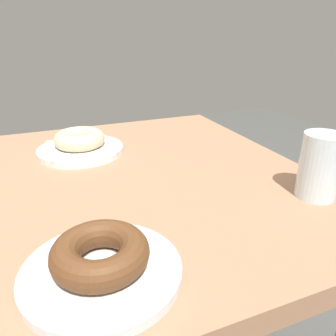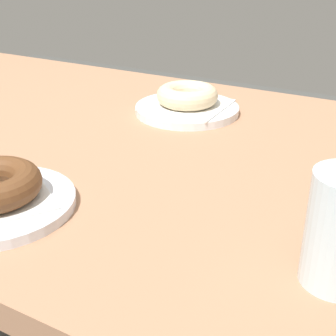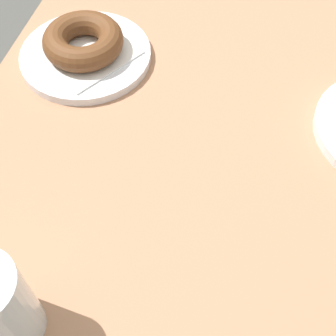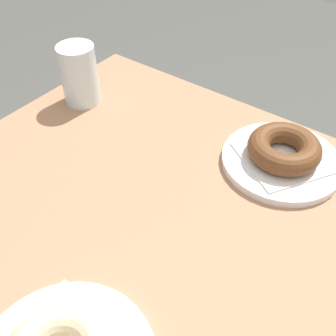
{
  "view_description": "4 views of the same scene",
  "coord_description": "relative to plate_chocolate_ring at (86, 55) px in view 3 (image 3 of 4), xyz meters",
  "views": [
    {
      "loc": [
        -0.09,
        0.61,
        1.03
      ],
      "look_at": [
        -0.31,
        0.08,
        0.78
      ],
      "focal_mm": 35.39,
      "sensor_mm": 36.0,
      "label": 1
    },
    {
      "loc": [
        -0.58,
        0.62,
        1.05
      ],
      "look_at": [
        -0.3,
        0.12,
        0.77
      ],
      "focal_mm": 50.49,
      "sensor_mm": 36.0,
      "label": 2
    },
    {
      "loc": [
        -0.64,
        0.02,
        1.23
      ],
      "look_at": [
        -0.33,
        0.1,
        0.77
      ],
      "focal_mm": 50.18,
      "sensor_mm": 36.0,
      "label": 3
    },
    {
      "loc": [
        0.01,
        -0.24,
        1.21
      ],
      "look_at": [
        -0.26,
        0.12,
        0.78
      ],
      "focal_mm": 43.56,
      "sensor_mm": 36.0,
      "label": 4
    }
  ],
  "objects": [
    {
      "name": "plate_chocolate_ring",
      "position": [
        0.0,
        0.0,
        0.0
      ],
      "size": [
        0.2,
        0.2,
        0.01
      ],
      "primitive_type": "cylinder",
      "color": "silver",
      "rests_on": "table"
    },
    {
      "name": "table",
      "position": [
        0.14,
        -0.28,
        -0.09
      ],
      "size": [
        1.25,
        0.8,
        0.74
      ],
      "color": "#A57455",
      "rests_on": "ground_plane"
    },
    {
      "name": "donut_chocolate_ring",
      "position": [
        0.0,
        0.0,
        0.03
      ],
      "size": [
        0.12,
        0.12,
        0.04
      ],
      "primitive_type": "torus",
      "color": "brown",
      "rests_on": "napkin_chocolate_ring"
    },
    {
      "name": "napkin_chocolate_ring",
      "position": [
        0.0,
        0.0,
        0.01
      ],
      "size": [
        0.18,
        0.18,
        0.0
      ],
      "primitive_type": "cube",
      "rotation": [
        0.0,
        0.0,
        -0.56
      ],
      "color": "white",
      "rests_on": "plate_chocolate_ring"
    },
    {
      "name": "ground_plane",
      "position": [
        0.14,
        -0.28,
        -0.75
      ],
      "size": [
        6.0,
        6.0,
        0.0
      ],
      "primitive_type": "plane",
      "color": "#4C4D49"
    }
  ]
}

